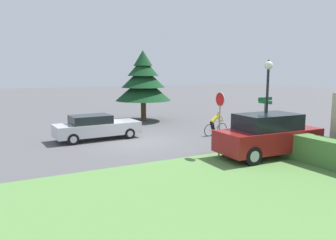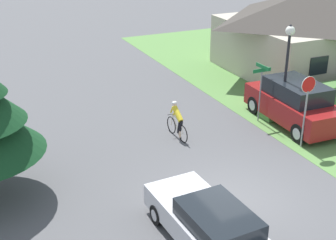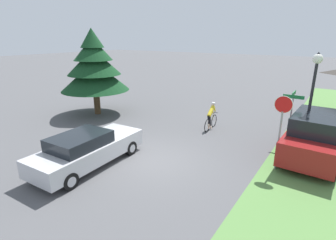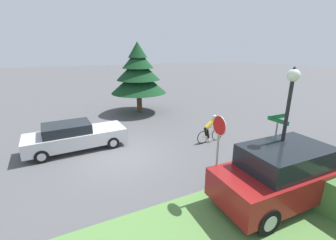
{
  "view_description": "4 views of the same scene",
  "coord_description": "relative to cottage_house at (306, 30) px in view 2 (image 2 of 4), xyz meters",
  "views": [
    {
      "loc": [
        16.18,
        -6.89,
        3.8
      ],
      "look_at": [
        0.39,
        1.61,
        1.18
      ],
      "focal_mm": 35.0,
      "sensor_mm": 36.0,
      "label": 1
    },
    {
      "loc": [
        -7.29,
        -10.7,
        8.4
      ],
      "look_at": [
        -0.73,
        3.52,
        1.53
      ],
      "focal_mm": 50.0,
      "sensor_mm": 36.0,
      "label": 2
    },
    {
      "loc": [
        6.03,
        -7.93,
        4.96
      ],
      "look_at": [
        -0.44,
        1.78,
        1.23
      ],
      "focal_mm": 28.0,
      "sensor_mm": 36.0,
      "label": 3
    },
    {
      "loc": [
        9.61,
        -2.28,
        4.85
      ],
      "look_at": [
        -0.04,
        2.53,
        1.49
      ],
      "focal_mm": 24.0,
      "sensor_mm": 36.0,
      "label": 4
    }
  ],
  "objects": [
    {
      "name": "stop_sign",
      "position": [
        -6.61,
        -8.01,
        -0.36
      ],
      "size": [
        0.65,
        0.07,
        2.92
      ],
      "rotation": [
        0.0,
        0.0,
        3.12
      ],
      "color": "gray",
      "rests_on": "ground"
    },
    {
      "name": "street_lamp",
      "position": [
        -5.94,
        -5.83,
        0.79
      ],
      "size": [
        0.39,
        0.39,
        4.39
      ],
      "color": "black",
      "rests_on": "ground"
    },
    {
      "name": "cyclist",
      "position": [
        -10.69,
        -5.19,
        -1.66
      ],
      "size": [
        0.44,
        1.73,
        1.53
      ],
      "rotation": [
        0.0,
        0.0,
        1.62
      ],
      "color": "black",
      "rests_on": "ground"
    },
    {
      "name": "ground_plane",
      "position": [
        -11.01,
        -10.11,
        -2.38
      ],
      "size": [
        140.0,
        140.0,
        0.0
      ],
      "primitive_type": "plane",
      "color": "#515154"
    },
    {
      "name": "sedan_left_lane",
      "position": [
        -12.92,
        -11.9,
        -1.67
      ],
      "size": [
        1.96,
        4.82,
        1.42
      ],
      "rotation": [
        0.0,
        0.0,
        1.61
      ],
      "color": "#BCBCC1",
      "rests_on": "ground"
    },
    {
      "name": "parked_suv_right",
      "position": [
        -5.52,
        -6.08,
        -1.43
      ],
      "size": [
        2.19,
        4.92,
        1.95
      ],
      "rotation": [
        0.0,
        0.0,
        1.53
      ],
      "color": "maroon",
      "rests_on": "ground"
    },
    {
      "name": "street_name_sign",
      "position": [
        -6.69,
        -5.19,
        -0.58
      ],
      "size": [
        0.9,
        0.9,
        2.59
      ],
      "color": "gray",
      "rests_on": "ground"
    },
    {
      "name": "cottage_house",
      "position": [
        0.0,
        0.0,
        0.0
      ],
      "size": [
        8.82,
        8.18,
        4.73
      ],
      "rotation": [
        0.0,
        0.0,
        0.0
      ],
      "color": "#B2A893",
      "rests_on": "ground"
    }
  ]
}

